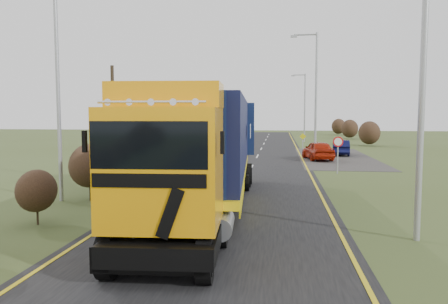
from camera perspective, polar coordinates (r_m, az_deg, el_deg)
ground at (r=17.67m, az=1.12°, el=-6.88°), size 160.00×160.00×0.00m
road at (r=27.50m, az=3.34°, el=-2.59°), size 8.00×120.00×0.02m
layby at (r=37.66m, az=14.30°, el=-0.68°), size 6.00×18.00×0.02m
lane_markings at (r=27.19m, az=3.30°, el=-2.63°), size 7.52×116.00×0.01m
hedgerow at (r=26.36m, az=-10.08°, el=0.53°), size 2.24×102.04×6.05m
lorry at (r=16.32m, az=-2.08°, el=0.91°), size 3.33×15.75×4.36m
car_red_hatchback at (r=35.36m, az=12.17°, el=0.20°), size 2.52×4.64×1.50m
car_blue_sedan at (r=39.83m, az=15.01°, el=0.55°), size 1.81×4.14×1.32m
streetlight_near at (r=13.56m, az=24.11°, el=10.61°), size 1.95×0.18×9.18m
streetlight_mid at (r=34.42m, az=11.71°, el=7.87°), size 2.08×0.20×9.80m
streetlight_far at (r=57.67m, az=10.40°, el=6.11°), size 1.87×0.18×8.79m
left_pole at (r=19.39m, az=-20.96°, el=10.56°), size 0.16×0.16×11.25m
speed_sign at (r=27.38m, az=14.66°, el=0.53°), size 0.62×0.10×2.27m
warning_board at (r=44.63m, az=10.25°, el=1.56°), size 0.65×0.11×1.71m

